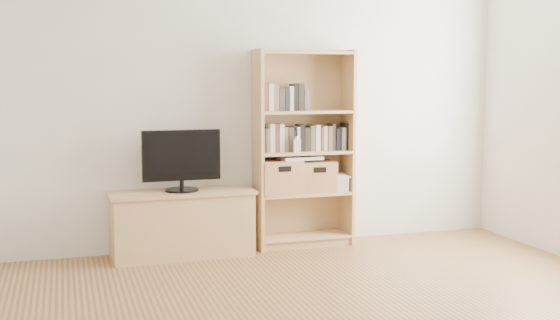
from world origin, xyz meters
name	(u,v)px	position (x,y,z in m)	size (l,w,h in m)	color
back_wall	(255,94)	(0.00, 2.50, 1.30)	(4.50, 0.02, 2.60)	beige
tv_stand	(182,225)	(-0.67, 2.29, 0.26)	(1.11, 0.42, 0.51)	tan
bookshelf	(304,149)	(0.39, 2.35, 0.84)	(0.84, 0.30, 1.68)	tan
television	(181,161)	(-0.67, 2.29, 0.78)	(0.63, 0.05, 0.49)	black
books_row_mid	(303,137)	(0.39, 2.37, 0.94)	(0.87, 0.17, 0.23)	#2C241D
books_row_upper	(282,99)	(0.20, 2.37, 1.27)	(0.38, 0.14, 0.20)	#2C241D
baby_monitor	(297,146)	(0.30, 2.26, 0.88)	(0.06, 0.04, 0.11)	white
basket_left	(279,177)	(0.16, 2.35, 0.61)	(0.35, 0.29, 0.29)	olive
basket_right	(315,176)	(0.49, 2.35, 0.60)	(0.32, 0.26, 0.26)	olive
laptop	(299,158)	(0.34, 2.34, 0.77)	(0.35, 0.25, 0.03)	silver
magazine_stack	(335,183)	(0.68, 2.35, 0.53)	(0.19, 0.27, 0.13)	beige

